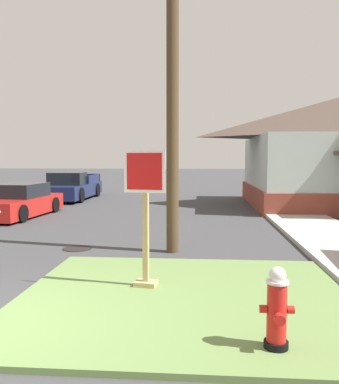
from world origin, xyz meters
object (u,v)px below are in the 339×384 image
(manhole_cover, at_px, (77,249))
(utility_pole, at_px, (173,39))
(stop_sign, at_px, (145,221))
(parked_sedan_red, at_px, (18,202))
(pickup_truck_navy, at_px, (72,188))
(fire_hydrant, at_px, (277,310))

(manhole_cover, distance_m, utility_pole, 5.44)
(stop_sign, xyz_separation_m, parked_sedan_red, (-6.03, 8.22, -0.63))
(utility_pole, bearing_deg, parked_sedan_red, 139.35)
(pickup_truck_navy, bearing_deg, utility_pole, -61.92)
(fire_hydrant, bearing_deg, parked_sedan_red, 127.14)
(stop_sign, distance_m, parked_sedan_red, 10.21)
(stop_sign, height_order, utility_pole, utility_pole)
(utility_pole, bearing_deg, manhole_cover, 176.54)
(parked_sedan_red, xyz_separation_m, pickup_truck_navy, (0.01, 6.35, 0.07))
(utility_pole, bearing_deg, fire_hydrant, -72.80)
(pickup_truck_navy, bearing_deg, parked_sedan_red, -90.13)
(manhole_cover, relative_size, parked_sedan_red, 0.16)
(manhole_cover, distance_m, pickup_truck_navy, 12.26)
(pickup_truck_navy, relative_size, utility_pole, 0.59)
(utility_pole, bearing_deg, stop_sign, -95.04)
(fire_hydrant, height_order, stop_sign, stop_sign)
(stop_sign, xyz_separation_m, utility_pole, (0.25, 2.83, 3.74))
(parked_sedan_red, xyz_separation_m, utility_pole, (6.28, -5.39, 4.37))
(fire_hydrant, relative_size, manhole_cover, 1.33)
(stop_sign, xyz_separation_m, manhole_cover, (-2.10, 2.97, -1.17))
(pickup_truck_navy, bearing_deg, manhole_cover, -71.34)
(manhole_cover, bearing_deg, fire_hydrant, -52.55)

